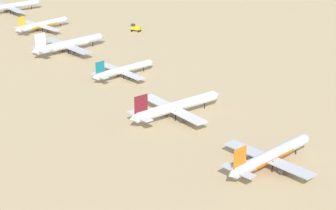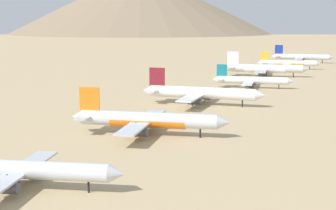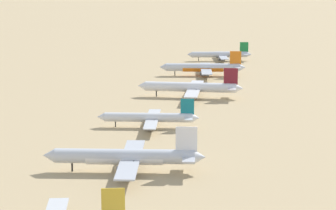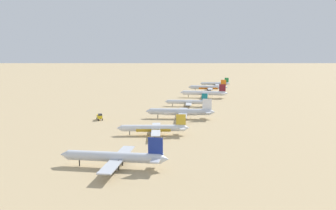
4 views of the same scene
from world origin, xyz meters
TOP-DOWN VIEW (x-y plane):
  - ground_plane at (0.00, 0.00)m, footprint 1800.00×1800.00m
  - parked_jet_0 at (-7.07, -137.86)m, footprint 32.94×27.00m
  - parked_jet_1 at (-3.62, -93.64)m, footprint 38.74×31.64m
  - parked_jet_2 at (-4.60, -46.11)m, footprint 40.64×32.98m
  - parked_jet_3 at (2.43, 1.41)m, footprint 32.70×26.67m
  - parked_jet_4 at (-0.34, 46.74)m, footprint 41.46×33.84m
  - parked_jet_5 at (5.49, 89.76)m, footprint 34.82×28.57m
  - parked_jet_6 at (7.33, 138.27)m, footprint 39.13×31.79m
  - desert_hill_1 at (-384.53, 791.74)m, footprint 532.59×532.59m

SIDE VIEW (x-z plane):
  - ground_plane at x=0.00m, z-range 0.00..0.00m
  - parked_jet_3 at x=2.43m, z-range -1.54..7.89m
  - parked_jet_0 at x=-7.07m, z-range -1.56..8.00m
  - parked_jet_5 at x=5.49m, z-range -1.70..8.44m
  - parked_jet_1 at x=-3.62m, z-range -1.87..9.32m
  - parked_jet_6 at x=7.33m, z-range -1.84..9.44m
  - parked_jet_2 at x=-4.60m, z-range -1.91..9.81m
  - parked_jet_4 at x=-0.34m, z-range -2.00..9.96m
  - desert_hill_1 at x=-384.53m, z-range 0.00..132.95m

